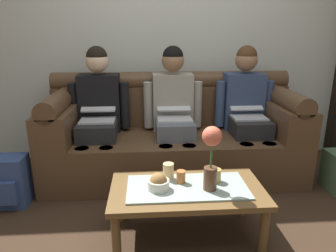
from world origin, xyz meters
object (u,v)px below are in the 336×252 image
cup_far_center (181,177)px  backpack_left (9,182)px  person_right (246,106)px  couch (173,137)px  person_middle (174,108)px  snack_bowl (158,183)px  cup_near_right (168,171)px  cup_near_left (215,175)px  flower_vase (211,153)px  person_left (99,109)px  coffee_table (187,194)px

cup_far_center → backpack_left: (-1.32, 0.44, -0.22)m
person_right → couch: bearing=179.7°
couch → person_middle: person_middle is taller
snack_bowl → cup_near_right: (0.07, 0.14, 0.01)m
person_middle → cup_near_left: 1.01m
cup_far_center → flower_vase: bearing=-30.6°
flower_vase → person_left: bearing=128.1°
person_left → snack_bowl: bearing=-64.1°
person_middle → person_left: bearing=-180.0°
snack_bowl → cup_far_center: (0.15, 0.08, -0.00)m
coffee_table → flower_vase: flower_vase is taller
person_right → cup_far_center: (-0.73, -0.96, -0.24)m
person_right → cup_near_left: person_right is taller
person_left → cup_near_left: size_ratio=13.62×
couch → cup_near_left: bearing=-78.4°
cup_near_left → cup_near_right: size_ratio=0.79×
person_middle → coffee_table: bearing=-90.0°
cup_near_left → cup_near_right: bearing=169.3°
person_middle → backpack_left: size_ratio=2.98×
person_middle → couch: bearing=90.0°
cup_near_right → flower_vase: bearing=-32.9°
person_right → snack_bowl: (-0.89, -1.04, -0.24)m
snack_bowl → cup_far_center: snack_bowl is taller
coffee_table → cup_far_center: size_ratio=11.86×
cup_far_center → snack_bowl: bearing=-152.5°
couch → cup_far_center: bearing=-92.1°
person_left → backpack_left: size_ratio=2.98×
person_middle → backpack_left: 1.53m
flower_vase → snack_bowl: flower_vase is taller
backpack_left → person_right: bearing=14.3°
cup_far_center → person_left: bearing=124.5°
coffee_table → cup_near_right: cup_near_right is taller
person_middle → cup_near_right: size_ratio=10.79×
couch → backpack_left: couch is taller
cup_far_center → backpack_left: size_ratio=0.21×
person_right → cup_far_center: 1.23m
cup_far_center → person_right: bearing=52.8°
person_left → snack_bowl: 1.19m
coffee_table → snack_bowl: size_ratio=7.17×
cup_near_right → person_middle: bearing=82.7°
couch → person_middle: (0.00, -0.00, 0.29)m
couch → coffee_table: (0.00, -1.02, -0.05)m
coffee_table → backpack_left: size_ratio=2.45×
couch → coffee_table: 1.02m
flower_vase → snack_bowl: size_ratio=3.01×
coffee_table → cup_near_right: (-0.12, 0.12, 0.11)m
couch → snack_bowl: (-0.19, -1.05, 0.05)m
couch → cup_near_left: 0.99m
person_right → snack_bowl: person_right is taller
cup_far_center → cup_near_left: bearing=0.4°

